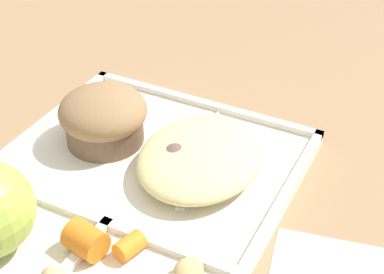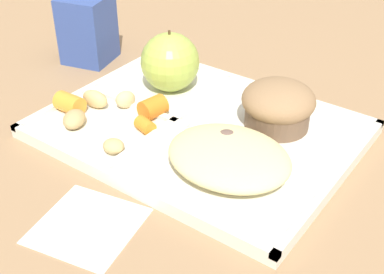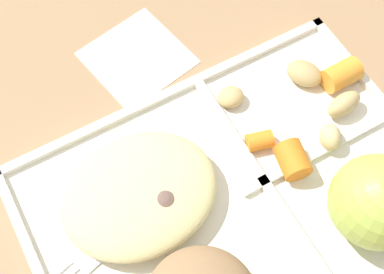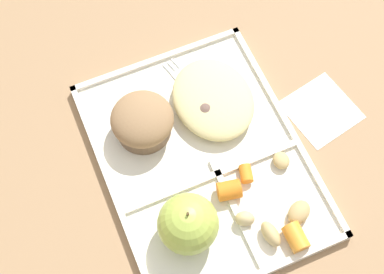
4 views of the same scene
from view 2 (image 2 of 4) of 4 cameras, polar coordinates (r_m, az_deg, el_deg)
ground at (r=0.67m, az=0.73°, el=0.27°), size 6.00×6.00×0.00m
lunch_tray at (r=0.67m, az=0.63°, el=0.72°), size 0.38×0.29×0.02m
green_apple at (r=0.74m, az=-2.42°, el=8.19°), size 0.08×0.08×0.09m
bran_muffin at (r=0.66m, az=9.40°, el=3.45°), size 0.09×0.09×0.06m
carrot_slice_center at (r=0.66m, az=-5.15°, el=1.26°), size 0.03×0.02×0.02m
carrot_slice_back at (r=0.71m, az=-13.24°, el=3.59°), size 0.04×0.03×0.03m
carrot_slice_edge at (r=0.68m, az=-4.30°, el=3.23°), size 0.03×0.04×0.03m
potato_chunk_golden at (r=0.68m, az=-12.76°, el=1.92°), size 0.04×0.05×0.02m
potato_chunk_large at (r=0.71m, az=-7.30°, el=4.10°), size 0.03×0.03×0.02m
potato_chunk_wedge at (r=0.62m, az=-8.58°, el=-1.00°), size 0.03×0.03×0.02m
potato_chunk_browned at (r=0.72m, az=-10.55°, el=4.10°), size 0.04×0.02×0.02m
egg_noodle_pile at (r=0.59m, az=4.06°, el=-2.15°), size 0.15×0.12×0.03m
meatball_center at (r=0.61m, az=3.77°, el=-0.77°), size 0.03×0.03×0.03m
meatball_side at (r=0.61m, az=1.95°, el=-0.73°), size 0.03×0.03×0.03m
plastic_fork at (r=0.60m, az=7.35°, el=-3.61°), size 0.16×0.06×0.00m
milk_carton at (r=0.86m, az=-11.35°, el=11.51°), size 0.09×0.09×0.11m
paper_napkin at (r=0.55m, az=-11.36°, el=-9.45°), size 0.12×0.12×0.00m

